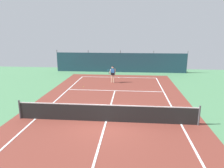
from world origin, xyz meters
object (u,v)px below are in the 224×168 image
Objects in this scene: tennis_net at (106,113)px; tennis_player at (113,73)px; tennis_ball_near_player at (84,86)px; parked_car at (120,62)px.

tennis_net is 9.38m from tennis_player.
tennis_net reaches higher than tennis_ball_near_player.
parked_car is at bearing 75.67° from tennis_ball_near_player.
tennis_player is 0.37× the size of parked_car.
parked_car reaches higher than tennis_player.
tennis_player reaches higher than tennis_ball_near_player.
tennis_net is 2.31× the size of parked_car.
tennis_net is 8.04m from tennis_ball_near_player.
tennis_player is 8.91m from parked_car.
tennis_ball_near_player is at bearing 111.75° from tennis_net.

